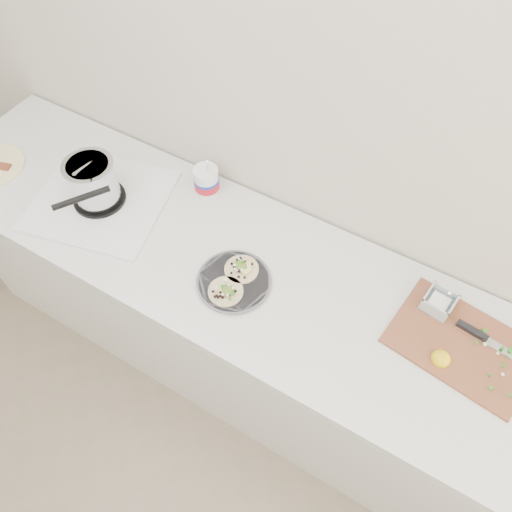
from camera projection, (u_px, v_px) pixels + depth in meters
The scene contains 5 objects.
counter at pixel (222, 308), 2.18m from camera, with size 2.44×0.66×0.90m.
stove at pixel (96, 188), 1.87m from camera, with size 0.58×0.56×0.24m.
taco_plate at pixel (234, 280), 1.71m from camera, with size 0.26×0.26×0.04m.
tub at pixel (207, 180), 1.91m from camera, with size 0.10×0.10×0.22m.
cutboard at pixel (461, 339), 1.58m from camera, with size 0.46×0.35×0.07m.
Camera 1 is at (0.67, 0.58, 2.36)m, focal length 35.00 mm.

